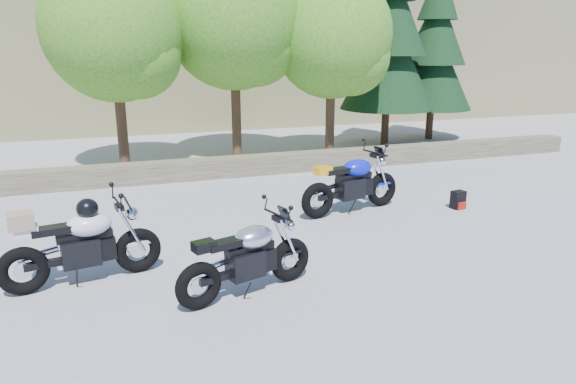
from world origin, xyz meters
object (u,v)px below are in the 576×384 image
object	(u,v)px
silver_bike	(248,259)
blue_bike	(352,184)
backpack	(458,200)
white_bike	(80,243)

from	to	relation	value
silver_bike	blue_bike	bearing A→B (deg)	27.54
silver_bike	backpack	bearing A→B (deg)	7.59
white_bike	silver_bike	bearing A→B (deg)	-36.78
backpack	white_bike	bearing A→B (deg)	179.24
blue_bike	backpack	xyz separation A→B (m)	(2.24, -0.53, -0.40)
blue_bike	silver_bike	bearing A→B (deg)	-147.50
backpack	silver_bike	bearing A→B (deg)	-166.04
white_bike	blue_bike	distance (m)	5.41
silver_bike	white_bike	xyz separation A→B (m)	(-2.16, 1.10, 0.10)
white_bike	blue_bike	size ratio (longest dim) A/B	0.95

